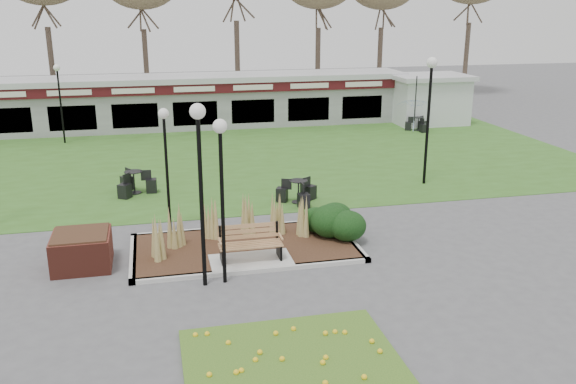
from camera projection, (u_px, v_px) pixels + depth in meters
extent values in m
plane|color=#515154|center=(252.00, 266.00, 16.31)|extent=(100.00, 100.00, 0.00)
cube|color=#355F1E|center=(208.00, 159.00, 27.48)|extent=(34.00, 16.00, 0.02)
cube|color=#335F1B|center=(291.00, 358.00, 12.01)|extent=(4.20, 3.00, 0.08)
cube|color=#352115|center=(245.00, 248.00, 17.41)|extent=(6.22, 3.22, 0.12)
cube|color=#B7B7B2|center=(254.00, 270.00, 15.91)|extent=(6.40, 0.18, 0.12)
cube|color=#B7B7B2|center=(237.00, 228.00, 18.91)|extent=(6.40, 0.18, 0.12)
cube|color=#B7B7B2|center=(133.00, 257.00, 16.75)|extent=(0.18, 3.40, 0.12)
cube|color=#B7B7B2|center=(349.00, 239.00, 18.06)|extent=(0.18, 3.40, 0.12)
cube|color=#B7B7B2|center=(251.00, 262.00, 16.43)|extent=(2.20, 1.20, 0.13)
cone|color=tan|center=(176.00, 227.00, 17.19)|extent=(0.36, 0.36, 1.15)
cone|color=tan|center=(210.00, 220.00, 17.77)|extent=(0.36, 0.36, 1.15)
cone|color=tan|center=(246.00, 215.00, 18.19)|extent=(0.36, 0.36, 1.15)
cone|color=tan|center=(277.00, 215.00, 18.20)|extent=(0.36, 0.36, 1.15)
cone|color=tan|center=(306.00, 217.00, 17.99)|extent=(0.36, 0.36, 1.15)
cone|color=tan|center=(158.00, 239.00, 16.34)|extent=(0.36, 0.36, 1.15)
ellipsoid|color=black|center=(331.00, 221.00, 17.99)|extent=(1.21, 1.10, 0.99)
ellipsoid|color=black|center=(348.00, 226.00, 17.71)|extent=(1.10, 1.00, 0.90)
ellipsoid|color=black|center=(335.00, 217.00, 18.53)|extent=(1.06, 0.96, 0.86)
ellipsoid|color=black|center=(316.00, 220.00, 18.42)|extent=(0.92, 0.84, 0.76)
cube|color=#9C7246|center=(251.00, 245.00, 16.28)|extent=(1.70, 0.57, 0.04)
cube|color=#9C7246|center=(249.00, 231.00, 16.49)|extent=(1.70, 0.13, 0.44)
cube|color=black|center=(222.00, 255.00, 16.18)|extent=(0.06, 0.55, 0.42)
cube|color=black|center=(279.00, 250.00, 16.51)|extent=(0.06, 0.55, 0.42)
cube|color=black|center=(220.00, 234.00, 16.32)|extent=(0.06, 0.06, 0.50)
cube|color=black|center=(277.00, 230.00, 16.65)|extent=(0.06, 0.06, 0.50)
cube|color=#9C7246|center=(220.00, 241.00, 16.04)|extent=(0.05, 0.50, 0.04)
cube|color=#9C7246|center=(281.00, 236.00, 16.38)|extent=(0.05, 0.50, 0.04)
cube|color=maroon|center=(82.00, 251.00, 16.17)|extent=(1.50, 1.50, 0.90)
cube|color=#352115|center=(80.00, 234.00, 16.03)|extent=(1.40, 1.40, 0.06)
cube|color=gray|center=(193.00, 104.00, 34.56)|extent=(24.00, 3.00, 2.60)
cube|color=#440E12|center=(194.00, 89.00, 32.80)|extent=(24.00, 0.18, 0.55)
cube|color=silver|center=(192.00, 78.00, 34.13)|extent=(24.60, 3.40, 0.30)
cube|color=silver|center=(194.00, 89.00, 32.70)|extent=(22.00, 0.02, 0.28)
cube|color=black|center=(195.00, 113.00, 33.29)|extent=(22.00, 0.10, 1.30)
cube|color=silver|center=(428.00, 101.00, 35.55)|extent=(4.00, 3.00, 2.60)
cube|color=silver|center=(430.00, 77.00, 35.14)|extent=(4.40, 3.40, 0.25)
cylinder|color=#47382B|center=(44.00, 70.00, 39.72)|extent=(0.36, 0.36, 5.17)
cylinder|color=#47382B|center=(138.00, 68.00, 40.99)|extent=(0.36, 0.36, 5.17)
cylinder|color=#47382B|center=(227.00, 66.00, 42.26)|extent=(0.36, 0.36, 5.17)
cylinder|color=#47382B|center=(310.00, 64.00, 43.53)|extent=(0.36, 0.36, 5.17)
cylinder|color=#47382B|center=(389.00, 63.00, 44.80)|extent=(0.36, 0.36, 5.17)
cylinder|color=#47382B|center=(464.00, 61.00, 46.07)|extent=(0.36, 0.36, 5.17)
cylinder|color=black|center=(202.00, 205.00, 14.61)|extent=(0.11, 0.11, 4.20)
sphere|color=white|center=(198.00, 111.00, 13.94)|extent=(0.38, 0.38, 0.38)
cylinder|color=black|center=(223.00, 210.00, 14.82)|extent=(0.10, 0.10, 3.84)
sphere|color=white|center=(220.00, 126.00, 14.21)|extent=(0.35, 0.35, 0.35)
cylinder|color=black|center=(167.00, 176.00, 18.34)|extent=(0.09, 0.09, 3.52)
sphere|color=white|center=(163.00, 114.00, 17.78)|extent=(0.32, 0.32, 0.32)
cylinder|color=black|center=(428.00, 127.00, 23.13)|extent=(0.11, 0.11, 4.48)
sphere|color=white|center=(432.00, 63.00, 22.42)|extent=(0.40, 0.40, 0.40)
cylinder|color=black|center=(61.00, 108.00, 30.19)|extent=(0.09, 0.09, 3.61)
sphere|color=white|center=(57.00, 68.00, 29.62)|extent=(0.33, 0.33, 0.33)
cylinder|color=black|center=(135.00, 193.00, 22.54)|extent=(0.49, 0.49, 0.03)
cylinder|color=black|center=(134.00, 182.00, 22.42)|extent=(0.06, 0.06, 0.81)
cylinder|color=black|center=(133.00, 172.00, 22.30)|extent=(0.67, 0.67, 0.03)
cube|color=black|center=(151.00, 186.00, 22.57)|extent=(0.40, 0.40, 0.51)
cube|color=black|center=(127.00, 183.00, 22.92)|extent=(0.51, 0.51, 0.51)
cube|color=black|center=(125.00, 191.00, 21.92)|extent=(0.53, 0.53, 0.51)
cylinder|color=black|center=(298.00, 202.00, 21.48)|extent=(0.48, 0.48, 0.03)
cylinder|color=black|center=(298.00, 192.00, 21.37)|extent=(0.05, 0.05, 0.78)
cylinder|color=black|center=(298.00, 181.00, 21.25)|extent=(0.65, 0.65, 0.03)
cube|color=black|center=(310.00, 192.00, 21.83)|extent=(0.51, 0.51, 0.50)
cube|color=black|center=(282.00, 195.00, 21.55)|extent=(0.49, 0.49, 0.50)
cube|color=black|center=(304.00, 201.00, 20.87)|extent=(0.39, 0.39, 0.50)
cylinder|color=black|center=(418.00, 130.00, 33.72)|extent=(0.43, 0.43, 0.03)
cylinder|color=black|center=(418.00, 124.00, 33.62)|extent=(0.05, 0.05, 0.71)
cylinder|color=black|center=(419.00, 117.00, 33.51)|extent=(0.59, 0.59, 0.02)
cube|color=black|center=(423.00, 125.00, 34.06)|extent=(0.47, 0.47, 0.45)
cube|color=black|center=(408.00, 126.00, 33.74)|extent=(0.43, 0.43, 0.45)
cube|color=black|center=(423.00, 128.00, 33.18)|extent=(0.38, 0.38, 0.45)
cylinder|color=black|center=(414.00, 122.00, 30.29)|extent=(0.06, 0.06, 2.20)
imported|color=#3468B8|center=(415.00, 115.00, 30.19)|extent=(1.92, 1.95, 1.65)
imported|color=black|center=(59.00, 104.00, 38.59)|extent=(4.09, 2.12, 1.29)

